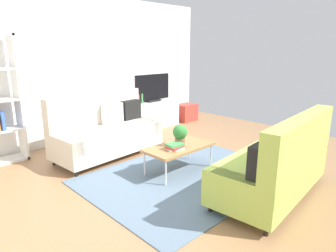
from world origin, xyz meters
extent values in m
plane|color=#936B47|center=(0.00, 0.00, 0.00)|extent=(7.68, 7.68, 0.00)
cube|color=white|center=(0.00, 2.80, 1.45)|extent=(6.40, 0.12, 2.90)
cube|color=slate|center=(0.07, -0.06, 0.01)|extent=(2.90, 2.20, 0.01)
cube|color=beige|center=(-0.28, 1.49, 0.32)|extent=(1.96, 0.99, 0.44)
cube|color=beige|center=(-0.31, 1.81, 0.82)|extent=(1.91, 0.35, 0.56)
cube|color=beige|center=(0.56, 1.56, 0.43)|extent=(0.27, 0.85, 0.22)
cube|color=beige|center=(-1.13, 1.42, 0.43)|extent=(0.27, 0.85, 0.22)
cylinder|color=black|center=(0.61, 1.22, 0.05)|extent=(0.05, 0.05, 0.10)
cylinder|color=black|center=(-1.12, 1.08, 0.05)|extent=(0.05, 0.05, 0.10)
cylinder|color=black|center=(0.56, 1.90, 0.05)|extent=(0.05, 0.05, 0.10)
cylinder|color=black|center=(-1.18, 1.76, 0.05)|extent=(0.05, 0.05, 0.10)
cube|color=black|center=(0.37, 1.68, 0.72)|extent=(0.41, 0.17, 0.36)
cube|color=white|center=(-0.07, 1.65, 0.72)|extent=(0.41, 0.17, 0.36)
cube|color=#A3BC4C|center=(0.42, -1.21, 0.32)|extent=(1.97, 1.01, 0.44)
cube|color=#A3BC4C|center=(0.45, -1.53, 0.82)|extent=(1.91, 0.37, 0.56)
cube|color=#A3BC4C|center=(-0.43, -1.29, 0.43)|extent=(0.27, 0.85, 0.22)
cube|color=#A3BC4C|center=(1.26, -1.13, 0.43)|extent=(0.27, 0.85, 0.22)
cylinder|color=black|center=(-0.48, -0.95, 0.05)|extent=(0.05, 0.05, 0.10)
cylinder|color=black|center=(1.25, -0.79, 0.05)|extent=(0.05, 0.05, 0.10)
cylinder|color=black|center=(-0.42, -1.63, 0.05)|extent=(0.05, 0.05, 0.10)
cylinder|color=black|center=(1.31, -1.47, 0.05)|extent=(0.05, 0.05, 0.10)
cube|color=black|center=(-0.24, -1.41, 0.72)|extent=(0.41, 0.18, 0.36)
cube|color=#288C4C|center=(0.21, -1.37, 0.72)|extent=(0.41, 0.18, 0.36)
cube|color=#9E7042|center=(0.12, 0.14, 0.40)|extent=(1.10, 0.56, 0.04)
cylinder|color=silver|center=(-0.38, 0.37, 0.19)|extent=(0.02, 0.02, 0.38)
cylinder|color=silver|center=(0.62, 0.37, 0.19)|extent=(0.02, 0.02, 0.38)
cylinder|color=silver|center=(-0.38, -0.09, 0.19)|extent=(0.02, 0.02, 0.38)
cylinder|color=silver|center=(0.62, -0.09, 0.19)|extent=(0.02, 0.02, 0.38)
cube|color=silver|center=(1.58, 2.46, 0.32)|extent=(1.40, 0.44, 0.64)
cube|color=black|center=(1.58, 2.44, 0.66)|extent=(0.36, 0.20, 0.04)
cube|color=black|center=(1.58, 2.44, 0.98)|extent=(1.00, 0.05, 0.60)
cube|color=white|center=(-1.39, 2.48, 1.05)|extent=(0.04, 0.36, 2.10)
cube|color=#3359B2|center=(-1.69, 2.48, 0.72)|extent=(0.06, 0.29, 0.30)
cube|color=#B2382D|center=(2.68, 2.36, 0.22)|extent=(0.52, 0.40, 0.44)
cylinder|color=brown|center=(0.13, 0.13, 0.49)|extent=(0.15, 0.15, 0.13)
sphere|color=#2D7233|center=(0.13, 0.13, 0.64)|extent=(0.22, 0.22, 0.22)
cube|color=silver|center=(-0.05, 0.07, 0.43)|extent=(0.27, 0.22, 0.02)
cube|color=red|center=(-0.05, 0.07, 0.46)|extent=(0.26, 0.21, 0.03)
cube|color=#3F8C4C|center=(-0.05, 0.07, 0.49)|extent=(0.26, 0.21, 0.04)
cylinder|color=silver|center=(1.00, 2.51, 0.73)|extent=(0.08, 0.08, 0.18)
cylinder|color=red|center=(1.15, 2.42, 0.75)|extent=(0.05, 0.05, 0.21)
cylinder|color=#3F8C4C|center=(1.24, 2.42, 0.75)|extent=(0.05, 0.05, 0.22)
camera|label=1|loc=(-3.00, -2.85, 1.87)|focal=31.79mm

